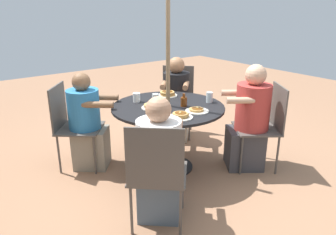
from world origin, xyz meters
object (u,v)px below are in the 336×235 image
pancake_plate_d (167,94)px  diner_east (159,165)px  diner_south (249,122)px  coffee_cup (137,97)px  pancake_plate_b (197,110)px  patio_table (168,117)px  patio_chair_north (71,121)px  syrup_bottle (184,101)px  patio_chair_west (177,96)px  pancake_plate_c (181,116)px  patio_chair_south (266,122)px  drinking_glass_b (209,97)px  drinking_glass_a (155,99)px  diner_north (88,125)px  diner_west (176,102)px  patio_chair_east (157,170)px  pancake_plate_a (153,106)px

pancake_plate_d → diner_east: bearing=139.8°
diner_south → coffee_cup: 1.30m
pancake_plate_b → coffee_cup: size_ratio=2.37×
patio_table → patio_chair_north: patio_chair_north is taller
syrup_bottle → diner_south: bearing=-124.5°
patio_chair_west → pancake_plate_c: patio_chair_west is taller
patio_chair_south → diner_south: 0.19m
patio_table → syrup_bottle: bearing=-130.6°
drinking_glass_b → patio_chair_west: bearing=-17.8°
diner_east → drinking_glass_a: size_ratio=9.95×
drinking_glass_b → diner_north: bearing=56.9°
syrup_bottle → coffee_cup: size_ratio=1.40×
patio_chair_south → pancake_plate_b: bearing=104.4°
diner_east → pancake_plate_b: size_ratio=4.60×
patio_chair_south → diner_south: bearing=90.0°
diner_north → drinking_glass_a: diner_north is taller
diner_west → pancake_plate_d: bearing=83.9°
diner_east → diner_west: 1.83m
syrup_bottle → drinking_glass_a: (0.27, 0.19, 0.00)m
patio_chair_east → diner_east: diner_east is taller
pancake_plate_c → drinking_glass_b: (0.21, -0.60, 0.04)m
patio_chair_north → coffee_cup: 0.79m
patio_chair_west → drinking_glass_a: size_ratio=8.58×
patio_chair_west → drinking_glass_b: patio_chair_west is taller
patio_chair_west → patio_chair_north: bearing=47.3°
patio_chair_south → patio_chair_west: bearing=40.7°
patio_table → pancake_plate_a: pancake_plate_a is taller
pancake_plate_b → syrup_bottle: bearing=-3.2°
pancake_plate_b → coffee_cup: bearing=24.4°
drinking_glass_b → diner_west: bearing=-12.2°
patio_chair_north → diner_north: (-0.12, -0.15, -0.05)m
patio_chair_east → diner_west: bearing=89.0°
patio_table → pancake_plate_a: (0.03, 0.18, 0.15)m
pancake_plate_c → pancake_plate_b: bearing=-79.6°
diner_east → patio_chair_west: (1.47, -1.38, 0.05)m
patio_chair_south → pancake_plate_a: patio_chair_south is taller
diner_south → patio_chair_west: 1.32m
diner_north → coffee_cup: bearing=104.3°
diner_south → patio_chair_east: bearing=136.6°
diner_north → syrup_bottle: (-0.69, -0.83, 0.30)m
pancake_plate_c → coffee_cup: bearing=4.2°
patio_chair_north → diner_west: bearing=127.8°
patio_chair_north → pancake_plate_a: size_ratio=3.97×
pancake_plate_b → pancake_plate_c: size_ratio=1.00×
patio_chair_north → diner_north: size_ratio=0.87×
patio_chair_south → coffee_cup: (0.98, 1.09, 0.25)m
pancake_plate_a → syrup_bottle: bearing=-114.8°
patio_table → pancake_plate_b: pancake_plate_b is taller
pancake_plate_d → drinking_glass_a: size_ratio=2.16×
diner_west → pancake_plate_b: size_ratio=4.67×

